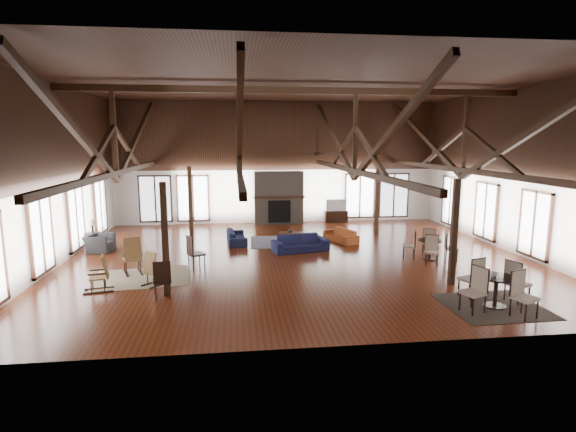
{
  "coord_description": "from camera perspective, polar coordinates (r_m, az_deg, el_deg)",
  "views": [
    {
      "loc": [
        -2.15,
        -15.32,
        4.11
      ],
      "look_at": [
        -0.21,
        1.0,
        1.33
      ],
      "focal_mm": 28.0,
      "sensor_mm": 36.0,
      "label": 1
    }
  ],
  "objects": [
    {
      "name": "wall_back",
      "position": [
        22.45,
        -1.29,
        6.76
      ],
      "size": [
        16.0,
        0.02,
        6.0
      ],
      "primitive_type": "cube",
      "color": "silver",
      "rests_on": "floor"
    },
    {
      "name": "armchair",
      "position": [
        18.15,
        -22.8,
        -3.2
      ],
      "size": [
        1.1,
        0.99,
        0.65
      ],
      "primitive_type": "imported",
      "rotation": [
        0.0,
        0.0,
        1.44
      ],
      "color": "#262628",
      "rests_on": "floor"
    },
    {
      "name": "side_table_lamp",
      "position": [
        18.79,
        -23.52,
        -2.45
      ],
      "size": [
        0.46,
        0.46,
        1.19
      ],
      "color": "black",
      "rests_on": "floor"
    },
    {
      "name": "wall_front",
      "position": [
        8.67,
        7.66,
        2.16
      ],
      "size": [
        16.0,
        0.02,
        6.0
      ],
      "primitive_type": "cube",
      "color": "silver",
      "rests_on": "floor"
    },
    {
      "name": "ceiling",
      "position": [
        15.59,
        1.25,
        16.56
      ],
      "size": [
        16.0,
        14.0,
        0.02
      ],
      "primitive_type": "cube",
      "color": "black",
      "rests_on": "wall_back"
    },
    {
      "name": "sofa_navy_front",
      "position": [
        16.84,
        1.58,
        -3.47
      ],
      "size": [
        2.21,
        1.26,
        0.61
      ],
      "primitive_type": "imported",
      "rotation": [
        0.0,
        0.0,
        0.23
      ],
      "color": "#16183C",
      "rests_on": "floor"
    },
    {
      "name": "post_grid",
      "position": [
        15.68,
        1.19,
        0.11
      ],
      "size": [
        8.16,
        7.16,
        3.05
      ],
      "color": "#311E0D",
      "rests_on": "floor"
    },
    {
      "name": "rug_navy",
      "position": [
        18.43,
        -0.04,
        -3.27
      ],
      "size": [
        3.09,
        2.36,
        0.01
      ],
      "primitive_type": "cube",
      "rotation": [
        0.0,
        0.0,
        -0.03
      ],
      "color": "#161E3F",
      "rests_on": "floor"
    },
    {
      "name": "wall_left",
      "position": [
        16.44,
        -27.71,
        4.63
      ],
      "size": [
        0.02,
        14.0,
        6.0
      ],
      "primitive_type": "cube",
      "color": "silver",
      "rests_on": "floor"
    },
    {
      "name": "sofa_orange",
      "position": [
        18.62,
        6.71,
        -2.42
      ],
      "size": [
        1.87,
        1.22,
        0.51
      ],
      "primitive_type": "imported",
      "rotation": [
        0.0,
        0.0,
        -1.23
      ],
      "color": "#92411C",
      "rests_on": "floor"
    },
    {
      "name": "wall_right",
      "position": [
        18.41,
        26.81,
        5.12
      ],
      "size": [
        0.02,
        14.0,
        6.0
      ],
      "primitive_type": "cube",
      "color": "silver",
      "rests_on": "floor"
    },
    {
      "name": "cup_near",
      "position": [
        12.28,
        24.73,
        -6.73
      ],
      "size": [
        0.18,
        0.18,
        0.11
      ],
      "primitive_type": "imported",
      "rotation": [
        0.0,
        0.0,
        0.39
      ],
      "color": "#B2B2B2",
      "rests_on": "cafe_table_near"
    },
    {
      "name": "roof_truss",
      "position": [
        15.47,
        1.23,
        9.3
      ],
      "size": [
        15.6,
        14.07,
        3.14
      ],
      "color": "#311E0D",
      "rests_on": "wall_back"
    },
    {
      "name": "fireplace",
      "position": [
        22.27,
        -1.19,
        2.32
      ],
      "size": [
        2.5,
        0.69,
        2.6
      ],
      "color": "#63584B",
      "rests_on": "floor"
    },
    {
      "name": "cafe_table_near",
      "position": [
        12.39,
        24.92,
        -8.03
      ],
      "size": [
        2.13,
        2.13,
        1.09
      ],
      "rotation": [
        0.0,
        0.0,
        0.33
      ],
      "color": "black",
      "rests_on": "floor"
    },
    {
      "name": "rug_dark",
      "position": [
        12.57,
        24.58,
        -10.36
      ],
      "size": [
        2.39,
        2.19,
        0.01
      ],
      "primitive_type": "cube",
      "rotation": [
        0.0,
        0.0,
        0.02
      ],
      "color": "black",
      "rests_on": "floor"
    },
    {
      "name": "television",
      "position": [
        22.88,
        6.09,
        1.41
      ],
      "size": [
        1.05,
        0.18,
        0.6
      ],
      "primitive_type": "imported",
      "rotation": [
        0.0,
        0.0,
        0.04
      ],
      "color": "#B2B2B2",
      "rests_on": "tv_console"
    },
    {
      "name": "sofa_navy_left",
      "position": [
        18.26,
        -6.53,
        -2.63
      ],
      "size": [
        1.85,
        0.84,
        0.52
      ],
      "primitive_type": "imported",
      "rotation": [
        0.0,
        0.0,
        1.65
      ],
      "color": "#141837",
      "rests_on": "floor"
    },
    {
      "name": "cafe_table_far",
      "position": [
        16.4,
        17.59,
        -3.61
      ],
      "size": [
        1.91,
        1.91,
        0.98
      ],
      "rotation": [
        0.0,
        0.0,
        -0.34
      ],
      "color": "black",
      "rests_on": "floor"
    },
    {
      "name": "tv_console",
      "position": [
        22.97,
        6.12,
        -0.04
      ],
      "size": [
        1.15,
        0.43,
        0.57
      ],
      "primitive_type": "cube",
      "color": "black",
      "rests_on": "floor"
    },
    {
      "name": "floor",
      "position": [
        16.01,
        1.17,
        -5.28
      ],
      "size": [
        16.0,
        16.0,
        0.0
      ],
      "primitive_type": "plane",
      "color": "#572712",
      "rests_on": "ground"
    },
    {
      "name": "side_chair_b",
      "position": [
        12.21,
        -15.72,
        -7.43
      ],
      "size": [
        0.53,
        0.53,
        1.05
      ],
      "rotation": [
        0.0,
        0.0,
        0.22
      ],
      "color": "black",
      "rests_on": "floor"
    },
    {
      "name": "rocking_chair_a",
      "position": [
        14.76,
        -19.16,
        -4.89
      ],
      "size": [
        0.77,
        1.02,
        1.17
      ],
      "rotation": [
        0.0,
        0.0,
        0.36
      ],
      "color": "brown",
      "rests_on": "floor"
    },
    {
      "name": "rocking_chair_b",
      "position": [
        13.45,
        -16.74,
        -6.52
      ],
      "size": [
        0.82,
        0.85,
        1.0
      ],
      "rotation": [
        0.0,
        0.0,
        -0.72
      ],
      "color": "brown",
      "rests_on": "floor"
    },
    {
      "name": "coffee_table",
      "position": [
        18.2,
        0.53,
        -2.3
      ],
      "size": [
        1.18,
        0.77,
        0.41
      ],
      "rotation": [
        0.0,
        0.0,
        -0.23
      ],
      "color": "brown",
      "rests_on": "floor"
    },
    {
      "name": "vase",
      "position": [
        18.14,
        0.28,
        -1.88
      ],
      "size": [
        0.17,
        0.17,
        0.17
      ],
      "primitive_type": "imported",
      "rotation": [
        0.0,
        0.0,
        0.02
      ],
      "color": "#B2B2B2",
      "rests_on": "coffee_table"
    },
    {
      "name": "ceiling_fan",
      "position": [
        14.57,
        3.74,
        8.1
      ],
      "size": [
        1.6,
        1.6,
        0.75
      ],
      "color": "black",
      "rests_on": "roof_truss"
    },
    {
      "name": "rocking_chair_c",
      "position": [
        13.45,
        -22.61,
        -6.85
      ],
      "size": [
        0.84,
        0.55,
        1.0
      ],
      "rotation": [
        0.0,
        0.0,
        1.76
      ],
      "color": "brown",
      "rests_on": "floor"
    },
    {
      "name": "cup_far",
      "position": [
        16.44,
        17.67,
        -2.62
      ],
      "size": [
        0.16,
        0.16,
        0.11
      ],
      "primitive_type": "imported",
      "rotation": [
        0.0,
        0.0,
        -0.25
      ],
      "color": "#B2B2B2",
      "rests_on": "cafe_table_far"
    },
    {
      "name": "side_chair_a",
      "position": [
        14.68,
        -11.95,
        -4.26
      ],
      "size": [
        0.64,
        0.64,
        1.11
      ],
      "rotation": [
        0.0,
        0.0,
        -1.07
      ],
      "color": "black",
      "rests_on": "floor"
    },
    {
      "name": "rug_tan",
      "position": [
        14.38,
        -18.05,
        -7.47
      ],
      "size": [
        3.02,
        2.52,
        0.01
      ],
      "primitive_type": "cube",
      "rotation": [
        0.0,
        0.0,
        0.14
      ],
      "color": "tan",
      "rests_on": "floor"
    }
  ]
}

